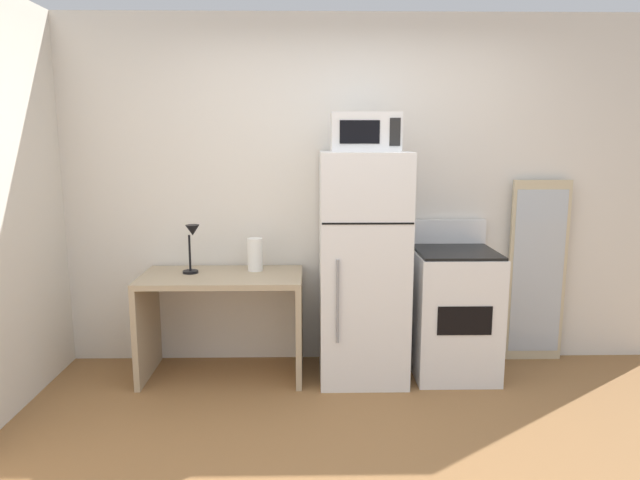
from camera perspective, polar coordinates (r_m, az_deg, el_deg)
ground_plane at (r=3.19m, az=5.01°, el=-22.35°), size 12.00×12.00×0.00m
wall_back_white at (r=4.41m, az=2.96°, el=4.73°), size 5.00×0.10×2.60m
desk at (r=4.22m, az=-9.61°, el=-6.40°), size 1.14×0.60×0.75m
desk_lamp at (r=4.19m, az=-12.55°, el=-0.05°), size 0.14×0.12×0.35m
paper_towel_roll at (r=4.23m, az=-6.43°, el=-1.44°), size 0.11×0.11×0.24m
refrigerator at (r=4.11m, az=4.25°, el=-2.63°), size 0.61×0.66×1.62m
microwave at (r=3.99m, az=4.46°, el=10.58°), size 0.46×0.35×0.26m
oven_range at (r=4.33m, az=13.05°, el=-6.89°), size 0.58×0.61×1.10m
leaning_mirror at (r=4.72m, az=20.66°, el=-2.95°), size 0.44×0.03×1.40m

